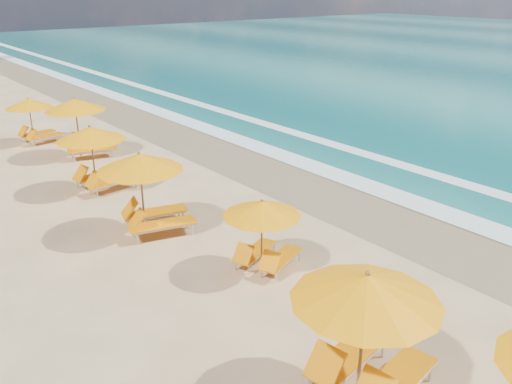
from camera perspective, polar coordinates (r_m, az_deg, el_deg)
name	(u,v)px	position (r m, az deg, el deg)	size (l,w,h in m)	color
ground	(256,228)	(16.33, 0.00, -3.92)	(160.00, 160.00, 0.00)	#D8B17F
wet_sand	(345,198)	(18.88, 9.53, -0.61)	(4.00, 160.00, 0.01)	#897851
surf_foam	(394,181)	(20.85, 14.54, 1.20)	(4.00, 160.00, 0.01)	white
station_2	(369,324)	(9.72, 12.02, -13.71)	(3.10, 2.95, 2.63)	olive
station_3	(265,229)	(13.62, 0.94, -4.02)	(2.62, 2.58, 2.03)	olive
station_4	(148,187)	(15.92, -11.46, 0.52)	(3.17, 3.08, 2.55)	olive
station_5	(97,153)	(19.78, -16.64, 3.98)	(2.80, 2.63, 2.44)	olive
station_6	(82,123)	(24.04, -18.16, 7.03)	(3.21, 3.10, 2.59)	olive
station_7	(34,117)	(26.99, -22.68, 7.40)	(2.53, 2.40, 2.16)	olive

